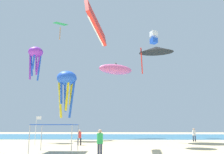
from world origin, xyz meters
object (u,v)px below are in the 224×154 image
(kite_delta_black, at_px, (156,50))
(banner_flag, at_px, (36,127))
(kite_inflatable_pink, at_px, (116,69))
(person_near_tent, at_px, (100,140))
(kite_octopus_purple, at_px, (36,54))
(canopy_tent, at_px, (56,126))
(person_central, at_px, (194,134))
(kite_diamond_green, at_px, (60,25))
(person_leftmost, at_px, (79,136))
(kite_parafoil_red, at_px, (96,25))
(kite_octopus_blue, at_px, (67,80))
(kite_box_white, at_px, (154,37))

(kite_delta_black, bearing_deg, banner_flag, -150.71)
(kite_delta_black, bearing_deg, kite_inflatable_pink, 130.96)
(banner_flag, bearing_deg, person_near_tent, -49.29)
(kite_octopus_purple, height_order, kite_inflatable_pink, kite_inflatable_pink)
(canopy_tent, bearing_deg, person_central, 40.45)
(canopy_tent, xyz_separation_m, person_near_tent, (3.87, -2.22, -1.04))
(person_central, height_order, kite_inflatable_pink, kite_inflatable_pink)
(kite_octopus_purple, height_order, kite_diamond_green, kite_diamond_green)
(person_leftmost, bearing_deg, kite_parafoil_red, 112.89)
(kite_octopus_blue, bearing_deg, banner_flag, 26.62)
(person_leftmost, bearing_deg, banner_flag, -6.63)
(person_central, relative_size, banner_flag, 0.56)
(kite_box_white, distance_m, kite_octopus_blue, 21.66)
(person_near_tent, xyz_separation_m, kite_diamond_green, (-9.15, 21.64, 19.07))
(person_near_tent, bearing_deg, kite_delta_black, -63.69)
(kite_box_white, bearing_deg, kite_octopus_blue, 10.54)
(kite_octopus_blue, bearing_deg, kite_delta_black, 117.96)
(person_central, relative_size, kite_diamond_green, 0.52)
(person_near_tent, bearing_deg, kite_box_white, -55.96)
(person_central, height_order, kite_box_white, kite_box_white)
(kite_octopus_purple, distance_m, kite_octopus_blue, 5.94)
(kite_diamond_green, bearing_deg, banner_flag, 62.22)
(kite_box_white, bearing_deg, banner_flag, 22.80)
(kite_octopus_purple, bearing_deg, person_central, -90.20)
(person_near_tent, distance_m, kite_delta_black, 19.85)
(kite_octopus_purple, bearing_deg, kite_box_white, -58.49)
(kite_parafoil_red, bearing_deg, kite_inflatable_pink, 11.05)
(kite_inflatable_pink, xyz_separation_m, kite_diamond_green, (-10.03, -2.68, 7.79))
(kite_inflatable_pink, xyz_separation_m, kite_octopus_blue, (-7.34, -7.50, -3.54))
(banner_flag, relative_size, kite_box_white, 1.23)
(kite_box_white, bearing_deg, person_leftmost, 32.74)
(kite_box_white, height_order, kite_diamond_green, kite_box_white)
(person_near_tent, xyz_separation_m, kite_box_white, (8.69, 27.66, 18.79))
(person_leftmost, height_order, kite_delta_black, kite_delta_black)
(kite_parafoil_red, bearing_deg, kite_octopus_purple, 62.83)
(kite_inflatable_pink, xyz_separation_m, kite_box_white, (7.81, 3.34, 7.51))
(person_leftmost, height_order, banner_flag, banner_flag)
(kite_box_white, bearing_deg, kite_diamond_green, -6.39)
(person_leftmost, xyz_separation_m, kite_inflatable_pink, (3.88, 15.20, 11.39))
(kite_delta_black, relative_size, kite_octopus_blue, 0.81)
(kite_inflatable_pink, bearing_deg, kite_box_white, 0.75)
(person_leftmost, distance_m, kite_inflatable_pink, 19.39)
(person_near_tent, height_order, kite_diamond_green, kite_diamond_green)
(person_central, relative_size, kite_parafoil_red, 0.32)
(kite_octopus_blue, bearing_deg, person_central, 123.67)
(kite_octopus_blue, bearing_deg, kite_octopus_purple, -21.61)
(kite_inflatable_pink, bearing_deg, kite_delta_black, -81.23)
(kite_delta_black, bearing_deg, kite_diamond_green, 165.71)
(person_central, height_order, kite_diamond_green, kite_diamond_green)
(kite_inflatable_pink, distance_m, kite_octopus_blue, 11.08)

